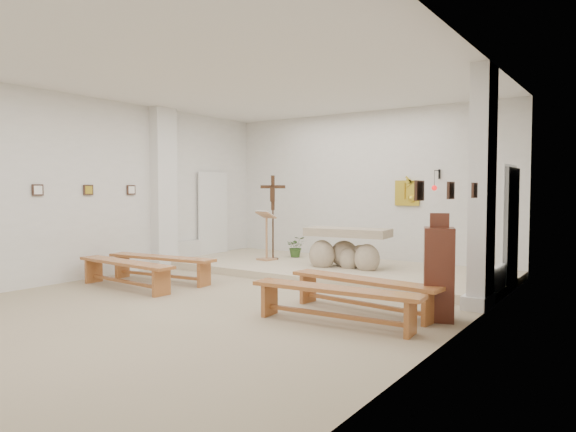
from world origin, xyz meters
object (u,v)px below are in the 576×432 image
Objects in this scene: donation_pedestal at (439,273)px; bench_right_front at (363,287)px; bench_right_second at (335,297)px; lectern at (266,236)px; bench_left_second at (125,268)px; altar at (347,251)px; bench_left_front at (161,263)px; crucifix_stand at (273,211)px.

donation_pedestal is 0.61× the size of bench_right_front.
bench_right_second is at bearing -84.18° from bench_right_front.
bench_right_second is (3.70, -3.43, -0.34)m from lectern.
bench_right_second is (4.18, -0.00, 0.00)m from bench_left_second.
altar is 2.00m from lectern.
bench_right_front is at bearing -7.30° from bench_left_front.
bench_left_front is 0.81m from bench_left_second.
crucifix_stand is 3.74m from bench_left_second.
bench_right_front is 0.81m from bench_right_second.
bench_left_front is at bearing 160.57° from donation_pedestal.
altar is 3.90m from bench_right_second.
crucifix_stand reaches higher than bench_left_second.
donation_pedestal is at bearing 16.17° from bench_right_front.
lectern is 5.05m from bench_right_second.
bench_left_second is (-5.18, -0.99, -0.26)m from donation_pedestal.
altar is at bearing 11.02° from lectern.
bench_right_front is (1.71, -2.69, -0.12)m from altar.
bench_left_front is (-0.54, -2.79, -0.88)m from crucifix_stand.
lectern is at bearing 150.56° from bench_right_front.
bench_right_front is (3.64, -2.79, -0.88)m from crucifix_stand.
bench_left_second is at bearing -163.22° from bench_right_front.
donation_pedestal is 0.62× the size of bench_right_second.
bench_right_front and bench_left_second have the same top height.
altar is at bearing 40.23° from bench_left_front.
crucifix_stand reaches higher than donation_pedestal.
crucifix_stand reaches higher than lectern.
altar is at bearing 57.98° from bench_left_second.
altar is at bearing -22.28° from crucifix_stand.
lectern is at bearing -129.08° from crucifix_stand.
bench_right_front is at bearing 85.97° from bench_right_second.
bench_right_front is (4.18, 0.00, 0.00)m from bench_left_front.
donation_pedestal is at bearing -18.46° from lectern.
donation_pedestal is (4.65, -2.60, -0.62)m from crucifix_stand.
bench_left_second is (-0.48, -3.43, -0.34)m from lectern.
altar reaches higher than bench_right_front.
altar is 0.76× the size of bench_right_second.
lectern reaches higher than altar.
bench_right_front and bench_right_second have the same top height.
donation_pedestal is at bearing -5.26° from bench_left_front.
crucifix_stand is at bearing 84.62° from bench_left_second.
bench_right_second is (1.71, -3.50, -0.12)m from altar.
bench_left_second is 4.18m from bench_right_second.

